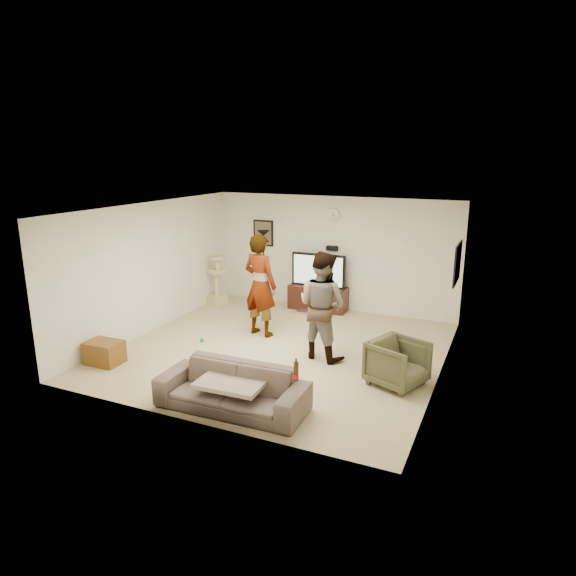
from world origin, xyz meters
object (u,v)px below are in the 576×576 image
at_px(floor_lamp, 264,268).
at_px(beer_bottle, 296,371).
at_px(tv_stand, 318,298).
at_px(person_left, 260,285).
at_px(sofa, 232,388).
at_px(person_right, 322,305).
at_px(side_table, 104,352).
at_px(cat_tree, 216,280).
at_px(armchair, 398,363).
at_px(tv, 318,270).

bearing_deg(floor_lamp, beer_bottle, -58.87).
height_order(tv_stand, person_left, person_left).
relative_size(floor_lamp, sofa, 0.82).
xyz_separation_m(person_right, side_table, (-3.18, -1.74, -0.73)).
height_order(cat_tree, side_table, cat_tree).
distance_m(tv_stand, cat_tree, 2.38).
bearing_deg(sofa, beer_bottle, -1.56).
distance_m(floor_lamp, beer_bottle, 5.46).
bearing_deg(side_table, person_right, 28.73).
height_order(floor_lamp, cat_tree, floor_lamp).
xyz_separation_m(floor_lamp, person_right, (2.33, -2.45, 0.07)).
bearing_deg(floor_lamp, person_left, -64.97).
height_order(tv_stand, side_table, tv_stand).
bearing_deg(person_left, tv_stand, -90.28).
bearing_deg(sofa, floor_lamp, 110.31).
distance_m(tv_stand, side_table, 4.78).
height_order(sofa, armchair, armchair).
distance_m(floor_lamp, cat_tree, 1.13).
height_order(floor_lamp, side_table, floor_lamp).
bearing_deg(tv_stand, armchair, -51.40).
bearing_deg(person_right, tv_stand, -53.09).
bearing_deg(person_right, cat_tree, -15.90).
xyz_separation_m(sofa, beer_bottle, (0.95, 0.00, 0.43)).
xyz_separation_m(tv_stand, cat_tree, (-2.29, -0.54, 0.30)).
bearing_deg(side_table, floor_lamp, 78.57).
bearing_deg(person_left, sofa, 121.94).
distance_m(beer_bottle, armchair, 1.95).
distance_m(sofa, armchair, 2.52).
distance_m(cat_tree, person_left, 2.36).
relative_size(tv, sofa, 0.60).
bearing_deg(side_table, cat_tree, 92.01).
distance_m(person_right, side_table, 3.70).
height_order(person_right, sofa, person_right).
relative_size(tv_stand, tv, 1.06).
xyz_separation_m(tv_stand, armchair, (2.45, -3.06, 0.08)).
height_order(tv, floor_lamp, floor_lamp).
bearing_deg(sofa, person_left, 108.08).
distance_m(person_right, beer_bottle, 2.28).
relative_size(cat_tree, side_table, 2.01).
distance_m(sofa, side_table, 2.77).
bearing_deg(tv, tv_stand, 0.00).
xyz_separation_m(beer_bottle, side_table, (-3.67, 0.47, -0.54)).
height_order(tv, cat_tree, tv).
height_order(person_left, armchair, person_left).
height_order(tv_stand, cat_tree, cat_tree).
xyz_separation_m(tv_stand, person_left, (-0.43, -1.94, 0.71)).
height_order(floor_lamp, sofa, floor_lamp).
relative_size(person_right, beer_bottle, 7.37).
xyz_separation_m(tv, person_left, (-0.43, -1.94, 0.08)).
relative_size(sofa, side_table, 3.60).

